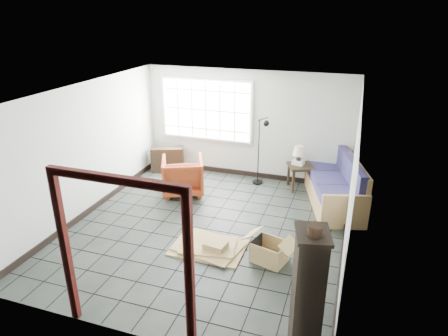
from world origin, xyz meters
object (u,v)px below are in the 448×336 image
(armchair, at_px, (183,174))
(side_table, at_px, (301,169))
(futon_sofa, at_px, (336,186))
(tall_shelf, at_px, (307,297))

(armchair, bearing_deg, side_table, 178.73)
(futon_sofa, xyz_separation_m, tall_shelf, (-0.07, -4.35, 0.50))
(armchair, distance_m, side_table, 2.67)
(side_table, bearing_deg, tall_shelf, -81.02)
(futon_sofa, xyz_separation_m, armchair, (-3.28, -0.61, 0.08))
(armchair, relative_size, side_table, 1.30)
(side_table, bearing_deg, futon_sofa, -28.51)
(tall_shelf, bearing_deg, armchair, 117.18)
(armchair, xyz_separation_m, tall_shelf, (3.21, -3.74, 0.42))
(futon_sofa, relative_size, armchair, 2.74)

